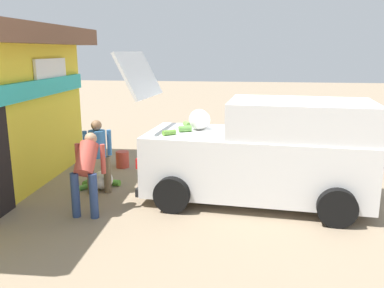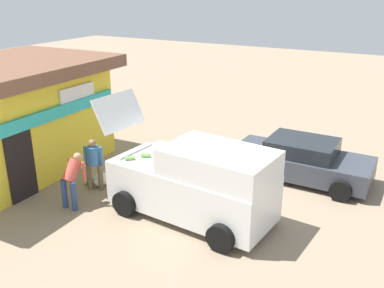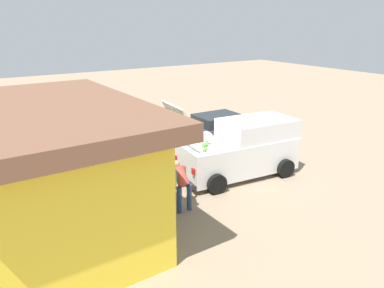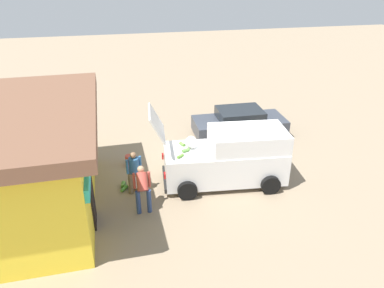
# 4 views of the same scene
# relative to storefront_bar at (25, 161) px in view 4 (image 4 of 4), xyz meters

# --- Properties ---
(ground_plane) EXTENTS (60.00, 60.00, 0.00)m
(ground_plane) POSITION_rel_storefront_bar_xyz_m (1.47, -6.43, -1.80)
(ground_plane) COLOR gray
(storefront_bar) EXTENTS (7.07, 4.73, 3.46)m
(storefront_bar) POSITION_rel_storefront_bar_xyz_m (0.00, 0.00, 0.00)
(storefront_bar) COLOR yellow
(storefront_bar) RESTS_ON ground_plane
(delivery_van) EXTENTS (2.41, 4.85, 2.91)m
(delivery_van) POSITION_rel_storefront_bar_xyz_m (0.35, -6.62, -0.80)
(delivery_van) COLOR white
(delivery_van) RESTS_ON ground_plane
(parked_sedan) EXTENTS (2.17, 4.19, 1.26)m
(parked_sedan) POSITION_rel_storefront_bar_xyz_m (4.06, -8.28, -1.20)
(parked_sedan) COLOR #383D47
(parked_sedan) RESTS_ON ground_plane
(vendor_standing) EXTENTS (0.44, 0.54, 1.55)m
(vendor_standing) POSITION_rel_storefront_bar_xyz_m (0.36, -3.25, -0.90)
(vendor_standing) COLOR #726047
(vendor_standing) RESTS_ON ground_plane
(customer_bending) EXTENTS (0.68, 0.57, 1.46)m
(customer_bending) POSITION_rel_storefront_bar_xyz_m (-0.72, -3.43, -0.92)
(customer_bending) COLOR navy
(customer_bending) RESTS_ON ground_plane
(unloaded_banana_pile) EXTENTS (0.70, 0.83, 0.39)m
(unloaded_banana_pile) POSITION_rel_storefront_bar_xyz_m (0.67, -3.18, -1.63)
(unloaded_banana_pile) COLOR silver
(unloaded_banana_pile) RESTS_ON ground_plane
(paint_bucket) EXTENTS (0.33, 0.33, 0.42)m
(paint_bucket) POSITION_rel_storefront_bar_xyz_m (2.29, -3.16, -1.59)
(paint_bucket) COLOR #BF3F33
(paint_bucket) RESTS_ON ground_plane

